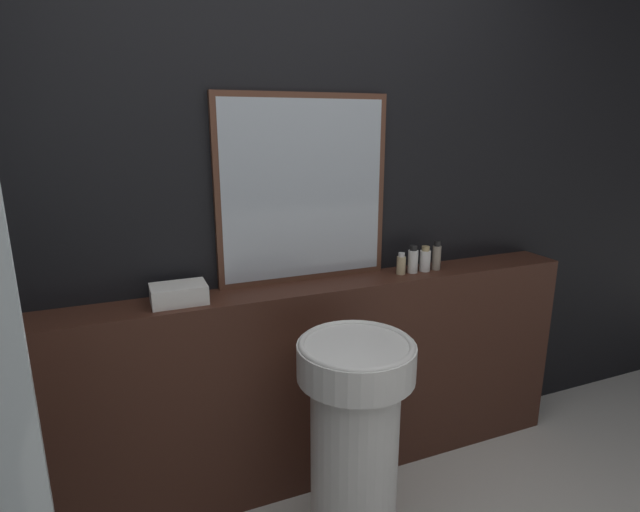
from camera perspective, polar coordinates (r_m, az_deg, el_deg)
The scene contains 9 objects.
wall_back at distance 2.27m, azimuth -2.55°, elevation 4.23°, with size 8.00×0.06×2.50m.
vanity_counter at distance 2.41m, azimuth -1.11°, elevation -14.52°, with size 2.69×0.23×0.98m.
pedestal_sink at distance 2.04m, azimuth 3.99°, elevation -20.19°, with size 0.44×0.44×0.91m.
mirror at distance 2.21m, azimuth -1.88°, elevation 7.53°, with size 0.79×0.03×0.82m.
towel_stack at distance 2.07m, azimuth -15.83°, elevation -4.17°, with size 0.22×0.15×0.08m.
shampoo_bottle at distance 2.39m, azimuth 9.26°, elevation -0.93°, with size 0.04×0.04×0.10m.
conditioner_bottle at distance 2.42m, azimuth 10.57°, elevation -0.47°, with size 0.05×0.05×0.13m.
lotion_bottle at distance 2.46m, azimuth 11.91°, elevation -0.40°, with size 0.05×0.05×0.12m.
body_wash_bottle at distance 2.50m, azimuth 13.17°, elevation -0.04°, with size 0.04×0.04×0.14m.
Camera 1 is at (-0.76, -0.59, 1.67)m, focal length 28.00 mm.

